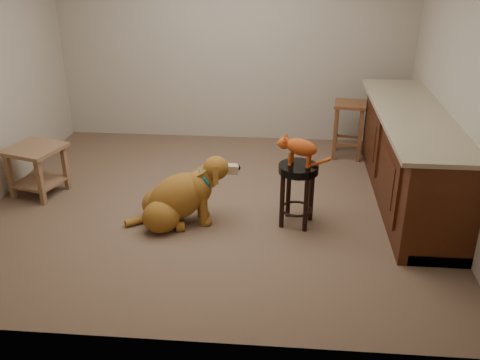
# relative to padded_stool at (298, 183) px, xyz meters

# --- Properties ---
(floor) EXTENTS (4.50, 4.00, 0.01)m
(floor) POSITION_rel_padded_stool_xyz_m (-0.81, 0.30, -0.43)
(floor) COLOR brown
(floor) RESTS_ON ground
(room_shell) EXTENTS (4.54, 4.04, 2.62)m
(room_shell) POSITION_rel_padded_stool_xyz_m (-0.81, 0.30, 1.25)
(room_shell) COLOR #A09381
(room_shell) RESTS_ON ground
(cabinet_run) EXTENTS (0.70, 2.56, 0.94)m
(cabinet_run) POSITION_rel_padded_stool_xyz_m (1.13, 0.60, 0.01)
(cabinet_run) COLOR #3D190A
(cabinet_run) RESTS_ON ground
(padded_stool) EXTENTS (0.38, 0.38, 0.60)m
(padded_stool) POSITION_rel_padded_stool_xyz_m (0.00, 0.00, 0.00)
(padded_stool) COLOR black
(padded_stool) RESTS_ON ground
(wood_stool) EXTENTS (0.41, 0.41, 0.68)m
(wood_stool) POSITION_rel_padded_stool_xyz_m (0.63, 1.75, -0.08)
(wood_stool) COLOR brown
(wood_stool) RESTS_ON ground
(side_table) EXTENTS (0.63, 0.63, 0.53)m
(side_table) POSITION_rel_padded_stool_xyz_m (-2.69, 0.41, -0.08)
(side_table) COLOR brown
(side_table) RESTS_ON ground
(golden_retriever) EXTENTS (1.08, 0.62, 0.70)m
(golden_retriever) POSITION_rel_padded_stool_xyz_m (-1.10, -0.08, -0.17)
(golden_retriever) COLOR brown
(golden_retriever) RESTS_ON ground
(tabby_kitten) EXTENTS (0.50, 0.22, 0.31)m
(tabby_kitten) POSITION_rel_padded_stool_xyz_m (-0.01, 0.00, 0.34)
(tabby_kitten) COLOR #9E380F
(tabby_kitten) RESTS_ON padded_stool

